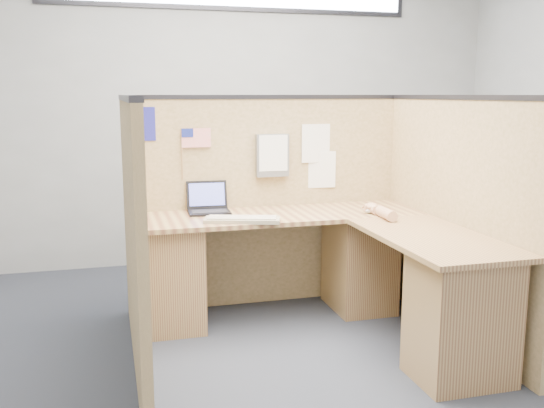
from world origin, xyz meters
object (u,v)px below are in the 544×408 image
object	(u,v)px
l_desk	(324,275)
laptop	(208,205)
mouse	(371,210)
keyboard	(242,219)

from	to	relation	value
l_desk	laptop	bearing A→B (deg)	138.30
mouse	laptop	bearing A→B (deg)	162.45
laptop	mouse	size ratio (longest dim) A/B	2.75
keyboard	mouse	xyz separation A→B (m)	(0.92, 0.05, 0.01)
keyboard	mouse	world-z (taller)	mouse
mouse	l_desk	bearing A→B (deg)	-150.87
l_desk	keyboard	world-z (taller)	keyboard
l_desk	mouse	size ratio (longest dim) A/B	18.32
laptop	mouse	world-z (taller)	laptop
laptop	mouse	xyz separation A→B (m)	(1.07, -0.34, -0.03)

